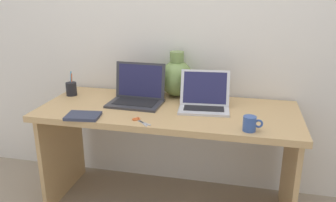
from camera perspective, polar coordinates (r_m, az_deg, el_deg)
The scene contains 9 objects.
back_wall at distance 2.49m, azimuth 1.98°, elevation 11.88°, with size 4.40×0.04×2.40m, color silver.
desk at distance 2.29m, azimuth 0.00°, elevation -4.68°, with size 1.67×0.68×0.73m.
laptop_left at distance 2.34m, azimuth -5.07°, elevation 1.43°, with size 0.36×0.27×0.26m.
laptop_right at distance 2.24m, azimuth 6.07°, elevation 0.36°, with size 0.34×0.28×0.23m.
green_vase at distance 2.45m, azimuth 1.45°, elevation 3.95°, with size 0.23×0.23×0.32m.
notebook_stack at distance 2.14m, azimuth -13.95°, elevation -2.44°, with size 0.20×0.14×0.02m, color #33384C.
coffee_mug at distance 1.93m, azimuth 13.48°, elevation -3.69°, with size 0.11×0.07×0.08m.
pen_cup at distance 2.59m, azimuth -15.78°, elevation 1.98°, with size 0.08×0.08×0.17m.
scissors at distance 2.03m, azimuth -4.87°, elevation -3.25°, with size 0.13×0.12×0.01m.
Camera 1 is at (0.47, -2.05, 1.48)m, focal length 36.63 mm.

